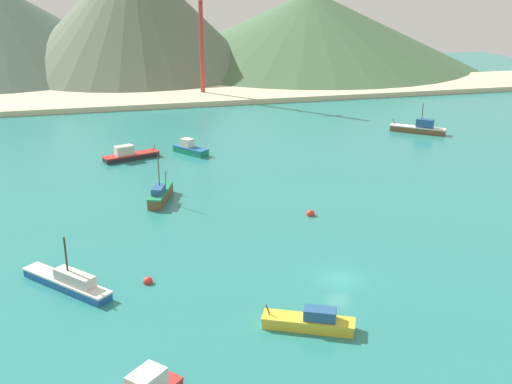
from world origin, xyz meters
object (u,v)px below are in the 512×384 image
at_px(fishing_boat_7, 190,149).
at_px(radio_tower, 201,18).
at_px(fishing_boat_2, 129,155).
at_px(fishing_boat_5, 69,282).
at_px(buoy_0, 310,214).
at_px(fishing_boat_1, 311,321).
at_px(fishing_boat_3, 419,128).
at_px(fishing_boat_0, 160,194).
at_px(buoy_1, 148,281).

relative_size(fishing_boat_7, radio_tower, 0.18).
distance_m(fishing_boat_7, radio_tower, 55.40).
xyz_separation_m(fishing_boat_2, fishing_boat_5, (-8.25, -43.60, -0.06)).
bearing_deg(buoy_0, fishing_boat_1, -109.27).
relative_size(fishing_boat_1, fishing_boat_7, 1.18).
xyz_separation_m(fishing_boat_1, fishing_boat_3, (43.46, 60.66, 0.23)).
relative_size(fishing_boat_0, radio_tower, 0.21).
bearing_deg(fishing_boat_3, buoy_0, -134.21).
relative_size(fishing_boat_2, fishing_boat_7, 1.41).
bearing_deg(buoy_1, fishing_boat_7, 76.34).
bearing_deg(radio_tower, buoy_1, -102.86).
distance_m(fishing_boat_3, radio_tower, 61.48).
relative_size(fishing_boat_0, buoy_1, 8.17).
relative_size(fishing_boat_5, fishing_boat_7, 1.42).
xyz_separation_m(fishing_boat_0, fishing_boat_5, (-11.19, -22.42, -0.17)).
xyz_separation_m(fishing_boat_2, fishing_boat_7, (10.29, 1.06, 0.02)).
height_order(fishing_boat_1, buoy_1, fishing_boat_1).
relative_size(fishing_boat_5, radio_tower, 0.26).
bearing_deg(fishing_boat_5, fishing_boat_7, 67.45).
bearing_deg(buoy_1, buoy_0, 31.32).
relative_size(fishing_boat_3, radio_tower, 0.25).
relative_size(fishing_boat_2, fishing_boat_5, 1.00).
height_order(fishing_boat_0, fishing_boat_1, fishing_boat_0).
relative_size(fishing_boat_1, fishing_boat_3, 0.86).
distance_m(buoy_1, radio_tower, 100.80).
bearing_deg(fishing_boat_5, buoy_0, 23.09).
relative_size(fishing_boat_1, fishing_boat_5, 0.84).
bearing_deg(fishing_boat_7, fishing_boat_3, 4.36).
bearing_deg(buoy_1, radio_tower, 77.14).
xyz_separation_m(fishing_boat_5, fishing_boat_7, (18.54, 44.66, 0.08)).
bearing_deg(fishing_boat_1, fishing_boat_0, 104.75).
bearing_deg(fishing_boat_0, fishing_boat_3, 26.02).
xyz_separation_m(fishing_boat_0, buoy_0, (17.92, -10.01, -0.74)).
distance_m(fishing_boat_2, fishing_boat_3, 55.77).
height_order(fishing_boat_2, fishing_boat_3, fishing_boat_3).
bearing_deg(fishing_boat_2, fishing_boat_0, -82.12).
bearing_deg(fishing_boat_0, fishing_boat_7, 71.70).
height_order(fishing_boat_0, buoy_0, fishing_boat_0).
bearing_deg(radio_tower, fishing_boat_2, -112.20).
bearing_deg(fishing_boat_1, fishing_boat_2, 102.20).
bearing_deg(fishing_boat_3, fishing_boat_2, -175.35).
bearing_deg(radio_tower, fishing_boat_3, -54.26).
xyz_separation_m(fishing_boat_0, fishing_boat_2, (-2.93, 21.18, -0.11)).
bearing_deg(fishing_boat_5, radio_tower, 72.86).
relative_size(fishing_boat_0, fishing_boat_2, 0.83).
relative_size(buoy_0, radio_tower, 0.03).
bearing_deg(radio_tower, fishing_boat_1, -94.83).
xyz_separation_m(fishing_boat_2, buoy_0, (20.85, -31.19, -0.63)).
distance_m(fishing_boat_1, fishing_boat_3, 74.62).
height_order(fishing_boat_0, fishing_boat_2, fishing_boat_0).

